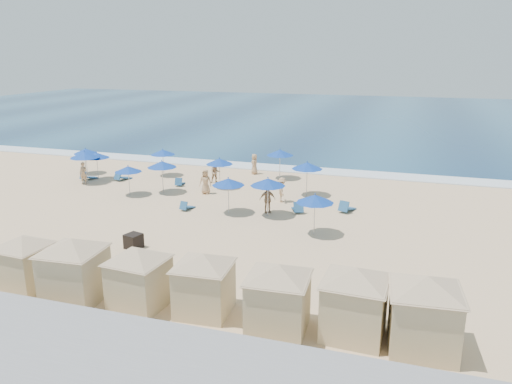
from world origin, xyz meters
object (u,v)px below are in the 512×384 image
Objects in this scene: cabana_3 at (204,276)px; umbrella_0 at (85,151)px; cabana_5 at (355,293)px; umbrella_1 at (85,155)px; beachgoer_1 at (215,173)px; cabana_6 at (425,304)px; beachgoer_0 at (83,173)px; umbrella_2 at (97,155)px; beachgoer_2 at (267,199)px; umbrella_5 at (162,164)px; umbrella_4 at (163,152)px; umbrella_7 at (219,161)px; umbrella_9 at (280,153)px; umbrella_3 at (128,169)px; umbrella_6 at (228,182)px; beachgoer_4 at (254,164)px; cabana_1 at (73,261)px; umbrella_11 at (315,199)px; trash_bin at (134,241)px; cabana_4 at (278,289)px; cabana_0 at (24,255)px; cabana_2 at (138,270)px; umbrella_8 at (268,182)px; umbrella_10 at (307,166)px; beachgoer_5 at (206,182)px; beachgoer_3 at (282,190)px.

umbrella_0 is (-18.43, 18.04, 0.35)m from cabana_3.
umbrella_1 is (-22.18, 15.33, 0.56)m from cabana_5.
beachgoer_1 is at bearing 18.04° from umbrella_1.
cabana_6 is 2.79× the size of beachgoer_0.
umbrella_2 reaches higher than beachgoer_2.
umbrella_1 is 1.59× the size of beachgoer_1.
cabana_3 is at bearing -56.73° from umbrella_5.
umbrella_4 is at bearing 33.12° from umbrella_2.
umbrella_7 is 0.94× the size of umbrella_9.
beachgoer_2 is (10.30, -0.84, -1.01)m from umbrella_3.
umbrella_6 is 10.60m from beachgoer_4.
umbrella_0 is at bearing 144.83° from umbrella_2.
cabana_1 is 15.44m from umbrella_3.
umbrella_4 is 17.28m from umbrella_11.
trash_bin is 10.52m from cabana_4.
cabana_2 is (5.34, 0.09, 0.04)m from cabana_0.
cabana_0 is 14.21m from umbrella_8.
cabana_3 reaches higher than umbrella_11.
umbrella_1 is 15.60m from beachgoer_2.
cabana_6 is at bearing -65.87° from umbrella_10.
umbrella_2 is at bearing -71.17° from beachgoer_4.
umbrella_11 is (7.56, 10.30, 0.39)m from cabana_1.
umbrella_7 is at bearing 178.97° from umbrella_10.
umbrella_3 is (-11.60, 13.46, 0.34)m from cabana_3.
beachgoer_5 reaches higher than beachgoer_4.
beachgoer_3 is (1.85, -6.18, -1.26)m from umbrella_9.
beachgoer_2 is 0.97× the size of beachgoer_5.
umbrella_11 is at bearing -167.00° from beachgoer_3.
cabana_1 is 1.95× the size of umbrella_11.
umbrella_4 is at bearing -75.44° from beachgoer_4.
cabana_0 is at bearing -14.79° from beachgoer_4.
cabana_2 is 1.00× the size of cabana_3.
beachgoer_5 is (-4.09, 15.73, -0.64)m from cabana_2.
cabana_6 reaches higher than beachgoer_2.
cabana_3 is at bearing -24.31° from trash_bin.
umbrella_3 is at bearing -33.83° from umbrella_0.
beachgoer_1 is (4.38, 5.04, -1.07)m from umbrella_3.
umbrella_3 is at bearing 168.18° from umbrella_6.
beachgoer_1 is at bearing 169.80° from umbrella_10.
cabana_5 reaches higher than cabana_0.
beachgoer_3 is (4.27, 15.77, -0.82)m from cabana_1.
umbrella_9 reaches higher than beachgoer_2.
beachgoer_1 is (-4.63, 18.82, -0.72)m from cabana_2.
beachgoer_2 is at bearing 140.24° from umbrella_11.
beachgoer_5 is at bearing -99.57° from umbrella_7.
cabana_2 is 1.95× the size of umbrella_0.
umbrella_1 is (-8.65, 15.87, 0.71)m from cabana_0.
umbrella_1 is 1.48× the size of beachgoer_2.
umbrella_9 is 1.45× the size of beachgoer_4.
umbrella_11 is at bearing -22.04° from umbrella_0.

